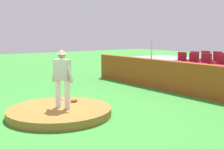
{
  "coord_description": "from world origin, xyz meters",
  "views": [
    {
      "loc": [
        8.29,
        -4.02,
        2.58
      ],
      "look_at": [
        0.0,
        2.07,
        1.15
      ],
      "focal_mm": 47.03,
      "sensor_mm": 36.0,
      "label": 1
    }
  ],
  "objects_px": {
    "fielding_glove": "(74,100)",
    "stadium_chair_5": "(204,59)",
    "stadium_chair_2": "(205,61)",
    "stadium_chair_1": "(192,60)",
    "stadium_chair_6": "(218,60)",
    "stadium_chair_0": "(181,59)",
    "baseball": "(62,99)",
    "stadium_chair_8": "(204,58)",
    "pitcher": "(62,74)",
    "stadium_chair_3": "(220,63)",
    "stadium_chair_4": "(193,58)",
    "stadium_chair_9": "(216,58)"
  },
  "relations": [
    {
      "from": "stadium_chair_2",
      "to": "stadium_chair_9",
      "type": "bearing_deg",
      "value": -69.83
    },
    {
      "from": "fielding_glove",
      "to": "stadium_chair_5",
      "type": "distance_m",
      "value": 7.1
    },
    {
      "from": "stadium_chair_0",
      "to": "stadium_chair_9",
      "type": "distance_m",
      "value": 1.94
    },
    {
      "from": "stadium_chair_8",
      "to": "stadium_chair_9",
      "type": "bearing_deg",
      "value": 179.92
    },
    {
      "from": "stadium_chair_3",
      "to": "stadium_chair_4",
      "type": "xyz_separation_m",
      "value": [
        -2.1,
        0.89,
        0.0
      ]
    },
    {
      "from": "stadium_chair_6",
      "to": "stadium_chair_3",
      "type": "bearing_deg",
      "value": 128.13
    },
    {
      "from": "stadium_chair_3",
      "to": "stadium_chair_8",
      "type": "xyz_separation_m",
      "value": [
        -2.11,
        1.78,
        0.0
      ]
    },
    {
      "from": "stadium_chair_1",
      "to": "stadium_chair_8",
      "type": "bearing_deg",
      "value": -69.51
    },
    {
      "from": "stadium_chair_4",
      "to": "stadium_chair_5",
      "type": "distance_m",
      "value": 0.68
    },
    {
      "from": "stadium_chair_5",
      "to": "stadium_chair_6",
      "type": "xyz_separation_m",
      "value": [
        0.72,
        0.05,
        0.0
      ]
    },
    {
      "from": "stadium_chair_3",
      "to": "stadium_chair_2",
      "type": "bearing_deg",
      "value": 1.25
    },
    {
      "from": "stadium_chair_8",
      "to": "stadium_chair_9",
      "type": "distance_m",
      "value": 0.71
    },
    {
      "from": "baseball",
      "to": "stadium_chair_8",
      "type": "height_order",
      "value": "stadium_chair_8"
    },
    {
      "from": "stadium_chair_5",
      "to": "fielding_glove",
      "type": "bearing_deg",
      "value": 89.06
    },
    {
      "from": "stadium_chair_8",
      "to": "stadium_chair_0",
      "type": "bearing_deg",
      "value": 89.45
    },
    {
      "from": "fielding_glove",
      "to": "stadium_chair_0",
      "type": "distance_m",
      "value": 6.27
    },
    {
      "from": "baseball",
      "to": "stadium_chair_3",
      "type": "xyz_separation_m",
      "value": [
        2.04,
        6.37,
        1.08
      ]
    },
    {
      "from": "fielding_glove",
      "to": "stadium_chair_2",
      "type": "height_order",
      "value": "stadium_chair_2"
    },
    {
      "from": "stadium_chair_9",
      "to": "stadium_chair_1",
      "type": "bearing_deg",
      "value": 88.8
    },
    {
      "from": "stadium_chair_6",
      "to": "stadium_chair_5",
      "type": "bearing_deg",
      "value": 3.85
    },
    {
      "from": "stadium_chair_2",
      "to": "stadium_chair_4",
      "type": "relative_size",
      "value": 1.0
    },
    {
      "from": "fielding_glove",
      "to": "stadium_chair_9",
      "type": "xyz_separation_m",
      "value": [
        0.14,
        7.95,
        1.07
      ]
    },
    {
      "from": "stadium_chair_0",
      "to": "stadium_chair_6",
      "type": "distance_m",
      "value": 1.69
    },
    {
      "from": "stadium_chair_8",
      "to": "stadium_chair_5",
      "type": "bearing_deg",
      "value": 126.54
    },
    {
      "from": "fielding_glove",
      "to": "stadium_chair_1",
      "type": "height_order",
      "value": "stadium_chair_1"
    },
    {
      "from": "stadium_chair_1",
      "to": "fielding_glove",
      "type": "bearing_deg",
      "value": 89.03
    },
    {
      "from": "stadium_chair_4",
      "to": "stadium_chair_5",
      "type": "height_order",
      "value": "same"
    },
    {
      "from": "stadium_chair_0",
      "to": "stadium_chair_1",
      "type": "bearing_deg",
      "value": 179.54
    },
    {
      "from": "stadium_chair_4",
      "to": "stadium_chair_2",
      "type": "bearing_deg",
      "value": 146.41
    },
    {
      "from": "stadium_chair_2",
      "to": "stadium_chair_5",
      "type": "distance_m",
      "value": 1.11
    },
    {
      "from": "stadium_chair_3",
      "to": "stadium_chair_4",
      "type": "distance_m",
      "value": 2.28
    },
    {
      "from": "stadium_chair_1",
      "to": "stadium_chair_2",
      "type": "distance_m",
      "value": 0.7
    },
    {
      "from": "stadium_chair_6",
      "to": "stadium_chair_8",
      "type": "distance_m",
      "value": 1.65
    },
    {
      "from": "pitcher",
      "to": "stadium_chair_0",
      "type": "bearing_deg",
      "value": 73.38
    },
    {
      "from": "stadium_chair_1",
      "to": "stadium_chair_6",
      "type": "xyz_separation_m",
      "value": [
        0.73,
        0.93,
        0.0
      ]
    },
    {
      "from": "baseball",
      "to": "stadium_chair_6",
      "type": "relative_size",
      "value": 0.15
    },
    {
      "from": "stadium_chair_2",
      "to": "stadium_chair_8",
      "type": "distance_m",
      "value": 2.26
    },
    {
      "from": "pitcher",
      "to": "stadium_chair_6",
      "type": "relative_size",
      "value": 3.69
    },
    {
      "from": "baseball",
      "to": "stadium_chair_1",
      "type": "xyz_separation_m",
      "value": [
        0.6,
        6.34,
        1.08
      ]
    },
    {
      "from": "fielding_glove",
      "to": "stadium_chair_5",
      "type": "height_order",
      "value": "stadium_chair_5"
    },
    {
      "from": "stadium_chair_1",
      "to": "stadium_chair_9",
      "type": "distance_m",
      "value": 1.81
    },
    {
      "from": "fielding_glove",
      "to": "stadium_chair_2",
      "type": "bearing_deg",
      "value": -36.01
    },
    {
      "from": "pitcher",
      "to": "stadium_chair_3",
      "type": "height_order",
      "value": "pitcher"
    },
    {
      "from": "pitcher",
      "to": "stadium_chair_5",
      "type": "height_order",
      "value": "pitcher"
    },
    {
      "from": "pitcher",
      "to": "stadium_chair_8",
      "type": "distance_m",
      "value": 8.71
    },
    {
      "from": "stadium_chair_4",
      "to": "stadium_chair_9",
      "type": "bearing_deg",
      "value": -128.29
    },
    {
      "from": "stadium_chair_1",
      "to": "stadium_chair_4",
      "type": "bearing_deg",
      "value": -54.0
    },
    {
      "from": "baseball",
      "to": "stadium_chair_5",
      "type": "distance_m",
      "value": 7.33
    },
    {
      "from": "stadium_chair_3",
      "to": "stadium_chair_6",
      "type": "xyz_separation_m",
      "value": [
        -0.71,
        0.9,
        0.0
      ]
    },
    {
      "from": "baseball",
      "to": "stadium_chair_0",
      "type": "bearing_deg",
      "value": 90.79
    }
  ]
}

